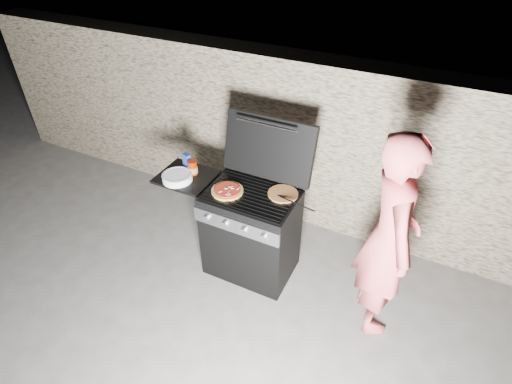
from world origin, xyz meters
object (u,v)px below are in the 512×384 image
at_px(gas_grill, 228,225).
at_px(person, 389,238).
at_px(pizza_topped, 227,190).
at_px(sauce_jar, 193,167).

height_order(gas_grill, person, person).
relative_size(gas_grill, pizza_topped, 4.82).
relative_size(sauce_jar, person, 0.08).
distance_m(gas_grill, sauce_jar, 0.64).
bearing_deg(gas_grill, person, -0.94).
relative_size(gas_grill, sauce_jar, 9.78).
bearing_deg(sauce_jar, pizza_topped, -15.06).
bearing_deg(person, gas_grill, 65.04).
bearing_deg(pizza_topped, sauce_jar, 164.94).
height_order(gas_grill, sauce_jar, sauce_jar).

